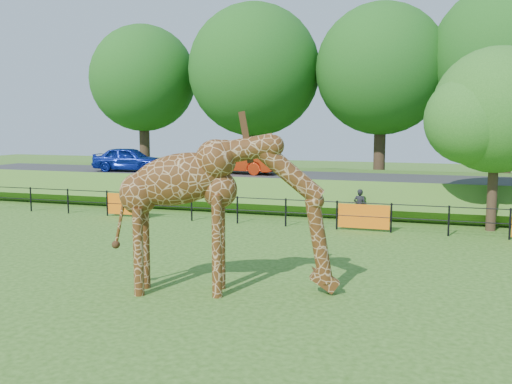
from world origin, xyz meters
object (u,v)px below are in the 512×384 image
(tree_east, at_px, (499,115))
(visitor, at_px, (360,206))
(giraffe, at_px, (225,214))
(car_blue, at_px, (129,159))
(car_red, at_px, (238,160))

(tree_east, bearing_deg, visitor, 179.38)
(visitor, distance_m, tree_east, 6.15)
(giraffe, distance_m, car_blue, 18.07)
(car_blue, distance_m, visitor, 13.37)
(giraffe, distance_m, visitor, 10.68)
(giraffe, distance_m, tree_east, 12.59)
(giraffe, height_order, visitor, giraffe)
(car_blue, bearing_deg, giraffe, -147.83)
(giraffe, relative_size, car_red, 1.24)
(tree_east, bearing_deg, car_blue, 167.80)
(visitor, relative_size, tree_east, 0.20)
(car_red, bearing_deg, visitor, -116.38)
(giraffe, height_order, car_blue, giraffe)
(visitor, bearing_deg, car_blue, -11.70)
(car_red, distance_m, tree_east, 12.81)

